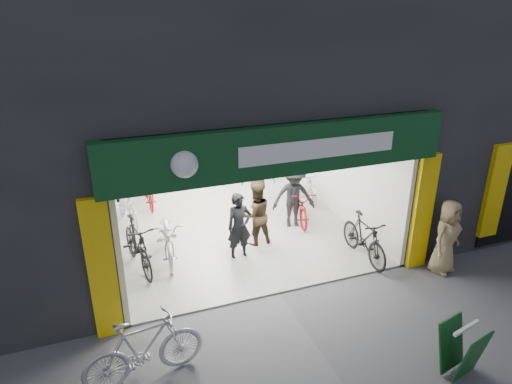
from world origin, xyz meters
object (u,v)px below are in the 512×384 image
bike_right_front (364,238)px  bike_left_front (168,237)px  pedestrian_near (446,237)px  parked_bike (144,349)px  sandwich_board (462,349)px

bike_right_front → bike_left_front: bearing=159.6°
pedestrian_near → parked_bike: bearing=167.3°
sandwich_board → pedestrian_near: bearing=40.3°
parked_bike → sandwich_board: (4.60, -1.60, -0.08)m
bike_left_front → bike_right_front: bike_right_front is taller
parked_bike → bike_right_front: bearing=-76.1°
parked_bike → sandwich_board: bearing=-115.9°
bike_left_front → bike_right_front: size_ratio=1.13×
bike_right_front → sandwich_board: size_ratio=2.04×
bike_left_front → bike_right_front: (4.12, -1.61, 0.01)m
bike_left_front → bike_right_front: 4.42m
bike_right_front → pedestrian_near: size_ratio=1.07×
parked_bike → bike_left_front: bearing=-22.5°
parked_bike → pedestrian_near: size_ratio=1.13×
bike_left_front → parked_bike: bearing=-100.6°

